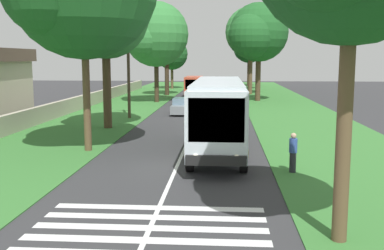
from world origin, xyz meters
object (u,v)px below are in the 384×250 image
(roadside_tree_right_0, at_px, (248,49))
(roadside_tree_right_3, at_px, (257,34))
(coach_bus, at_px, (218,112))
(trailing_car_0, at_px, (183,106))
(roadside_tree_right_1, at_px, (249,40))
(trailing_car_1, at_px, (219,99))
(pedestrian, at_px, (293,152))
(utility_pole, at_px, (128,63))
(roadside_tree_left_2, at_px, (171,55))
(roadside_tree_left_4, at_px, (166,39))
(roadside_tree_left_0, at_px, (103,18))
(trailing_minibus_0, at_px, (194,84))
(roadside_tree_left_3, at_px, (155,36))
(roadside_tree_right_2, at_px, (249,34))

(roadside_tree_right_0, relative_size, roadside_tree_right_3, 0.84)
(coach_bus, relative_size, trailing_car_0, 2.60)
(trailing_car_0, relative_size, roadside_tree_right_1, 0.40)
(trailing_car_0, relative_size, trailing_car_1, 1.00)
(roadside_tree_right_3, bearing_deg, pedestrian, 178.84)
(roadside_tree_right_1, distance_m, roadside_tree_right_3, 19.16)
(trailing_car_1, relative_size, utility_pole, 0.50)
(roadside_tree_left_2, xyz_separation_m, roadside_tree_right_1, (-1.77, -12.22, 2.25))
(roadside_tree_left_4, bearing_deg, roadside_tree_right_3, -124.46)
(roadside_tree_left_0, relative_size, roadside_tree_right_3, 0.97)
(trailing_minibus_0, height_order, pedestrian, trailing_minibus_0)
(roadside_tree_right_1, height_order, utility_pole, roadside_tree_right_1)
(trailing_minibus_0, bearing_deg, pedestrian, -170.30)
(trailing_minibus_0, relative_size, roadside_tree_right_0, 0.65)
(roadside_tree_left_3, bearing_deg, roadside_tree_right_2, -41.94)
(trailing_car_0, bearing_deg, roadside_tree_left_0, 151.18)
(roadside_tree_left_0, bearing_deg, trailing_minibus_0, -8.94)
(trailing_car_1, bearing_deg, trailing_minibus_0, 16.78)
(roadside_tree_right_2, relative_size, roadside_tree_right_3, 1.06)
(utility_pole, bearing_deg, trailing_car_0, -51.63)
(trailing_minibus_0, xyz_separation_m, roadside_tree_left_4, (1.29, 3.81, 5.87))
(trailing_minibus_0, xyz_separation_m, roadside_tree_left_2, (14.48, 4.61, 3.84))
(roadside_tree_right_2, relative_size, utility_pole, 1.37)
(roadside_tree_left_0, height_order, utility_pole, roadside_tree_left_0)
(trailing_minibus_0, bearing_deg, roadside_tree_left_2, 17.65)
(coach_bus, height_order, roadside_tree_right_1, roadside_tree_right_1)
(roadside_tree_right_3, bearing_deg, roadside_tree_right_0, -1.03)
(roadside_tree_right_2, bearing_deg, utility_pole, 157.27)
(roadside_tree_right_2, bearing_deg, trailing_minibus_0, 117.28)
(trailing_car_0, distance_m, trailing_minibus_0, 19.33)
(utility_pole, bearing_deg, roadside_tree_right_2, -22.73)
(trailing_car_1, height_order, roadside_tree_left_4, roadside_tree_left_4)
(roadside_tree_right_1, bearing_deg, roadside_tree_right_2, 177.41)
(trailing_car_0, relative_size, roadside_tree_left_0, 0.40)
(trailing_car_0, bearing_deg, utility_pole, 128.37)
(coach_bus, bearing_deg, roadside_tree_right_2, -5.23)
(roadside_tree_right_0, bearing_deg, roadside_tree_right_1, 177.68)
(trailing_car_0, relative_size, roadside_tree_right_3, 0.39)
(roadside_tree_right_2, bearing_deg, trailing_car_0, 163.25)
(trailing_car_0, bearing_deg, trailing_minibus_0, 0.83)
(roadside_tree_left_0, bearing_deg, trailing_car_1, -25.27)
(roadside_tree_left_3, xyz_separation_m, pedestrian, (-31.34, -10.54, -6.36))
(roadside_tree_right_2, distance_m, roadside_tree_right_3, 10.19)
(utility_pole, bearing_deg, trailing_car_1, -32.62)
(roadside_tree_left_3, height_order, roadside_tree_right_0, roadside_tree_left_3)
(trailing_car_0, height_order, roadside_tree_right_0, roadside_tree_right_0)
(trailing_minibus_0, relative_size, roadside_tree_right_1, 0.56)
(roadside_tree_left_0, bearing_deg, coach_bus, -135.63)
(roadside_tree_right_0, distance_m, roadside_tree_right_1, 9.24)
(trailing_car_0, xyz_separation_m, roadside_tree_left_0, (-8.45, 4.65, 6.89))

